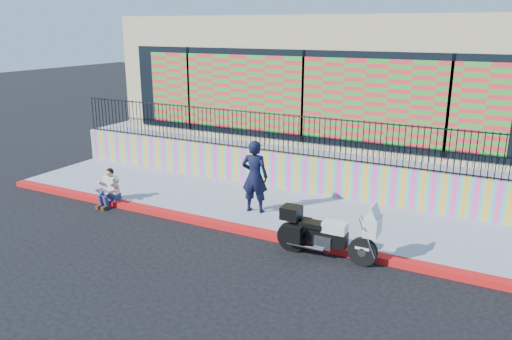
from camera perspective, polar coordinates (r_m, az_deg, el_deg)
The scene contains 10 objects.
ground at distance 12.55m, azimuth -2.27°, elevation -6.98°, with size 90.00×90.00×0.00m, color black.
red_curb at distance 12.52m, azimuth -2.27°, elevation -6.66°, with size 16.00×0.30×0.15m, color #B6140D.
sidewalk at distance 13.88m, azimuth 1.13°, elevation -4.33°, with size 16.00×3.00×0.15m, color #868CA1.
mural_wall at distance 15.05m, azimuth 3.88°, elevation -0.20°, with size 16.00×0.20×1.10m, color #FF43A3.
metal_fence at distance 14.77m, azimuth 3.96°, elevation 4.08°, with size 15.80×0.04×1.20m, color black, non-canonical shape.
elevated_platform at distance 19.70m, azimuth 9.92°, elevation 3.29°, with size 16.00×10.00×1.25m, color #868CA1.
storefront_building at distance 19.10m, azimuth 10.10°, elevation 10.86°, with size 14.00×8.06×4.00m.
police_motorcycle at distance 11.08m, azimuth 7.91°, elevation -7.07°, with size 2.25×0.74×1.40m.
police_officer at distance 13.10m, azimuth -0.15°, elevation -0.74°, with size 0.71×0.47×1.94m, color black.
seated_man at distance 14.67m, azimuth -16.58°, elevation -2.32°, with size 0.54×0.71×1.06m.
Camera 1 is at (5.80, -9.98, 4.93)m, focal length 35.00 mm.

